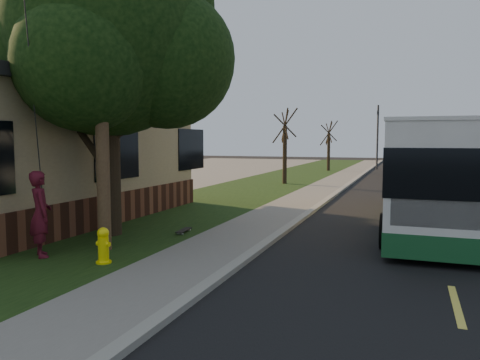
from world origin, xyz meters
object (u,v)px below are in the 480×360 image
Objects in this scene: traffic_signal at (378,133)px; dumpster at (113,184)px; leafy_tree at (111,40)px; fire_hydrant at (103,246)px; transit_bus at (433,171)px; skateboarder at (40,214)px; bare_tree_near at (285,147)px; bare_tree_far at (329,147)px; skateboard_main at (184,230)px; utility_pole at (100,48)px; distant_car at (409,165)px.

traffic_signal is 26.48m from dumpster.
dumpster is (-4.84, 6.77, -4.51)m from leafy_tree.
transit_bus reaches higher than fire_hydrant.
skateboarder is (-8.12, -7.68, -0.63)m from transit_bus.
bare_tree_near reaches higher than fire_hydrant.
skateboard_main is at bearing -88.92° from bare_tree_far.
bare_tree_far is 26.67m from skateboard_main.
utility_pole is at bearing -93.46° from skateboarder.
dumpster is at bearing 124.24° from fire_hydrant.
skateboard_main is at bearing -146.38° from transit_bus.
dumpster reaches higher than skateboard_main.
dumpster is at bearing -111.14° from traffic_signal.
transit_bus is (6.52, 7.67, 1.20)m from fire_hydrant.
bare_tree_near is at bearing 57.32° from dumpster.
traffic_signal reaches higher than skateboarder.
bare_tree_near is at bearing 125.70° from transit_bus.
skateboarder is 0.37× the size of distant_car.
bare_tree_near is 12.73m from transit_bus.
leafy_tree is (-1.57, 2.65, 4.73)m from fire_hydrant.
utility_pole reaches higher than traffic_signal.
bare_tree_far reaches higher than skateboard_main.
utility_pole is at bearing -107.29° from distant_car.
bare_tree_far is at bearing 107.22° from transit_bus.
traffic_signal reaches higher than distant_car.
skateboard_main is at bearing -86.08° from bare_tree_near.
utility_pole is 33.26m from traffic_signal.
dumpster is at bearing 124.11° from utility_pole.
dumpster is (-4.81, 9.42, -0.35)m from skateboarder.
skateboarder is at bearing -108.58° from distant_car.
bare_tree_near is 16.52m from traffic_signal.
transit_bus is at bearing -82.60° from traffic_signal.
bare_tree_near is 0.38× the size of transit_bus.
skateboard_main is (0.81, 2.41, -4.51)m from utility_pole.
dumpster reaches higher than fire_hydrant.
bare_tree_far is at bearing 87.61° from bare_tree_near.
utility_pole reaches higher than dumpster.
dumpster is (-5.51, -8.59, -1.50)m from bare_tree_near.
dumpster is (-5.70, 8.42, -3.98)m from utility_pole.
distant_car is (-0.76, 18.55, -0.77)m from transit_bus.
skateboarder is at bearing -92.21° from bare_tree_near.
skateboarder is (-1.60, -0.00, 0.57)m from fire_hydrant.
skateboarder is at bearing -90.54° from leafy_tree.
skateboarder reaches higher than fire_hydrant.
utility_pole reaches higher than bare_tree_far.
skateboarder is at bearing -97.86° from traffic_signal.
fire_hydrant is at bearing -55.76° from dumpster.
fire_hydrant is 30.04m from bare_tree_far.
fire_hydrant is at bearing -87.14° from bare_tree_near.
fire_hydrant is 34.25m from traffic_signal.
utility_pole is at bearing -89.34° from bare_tree_near.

